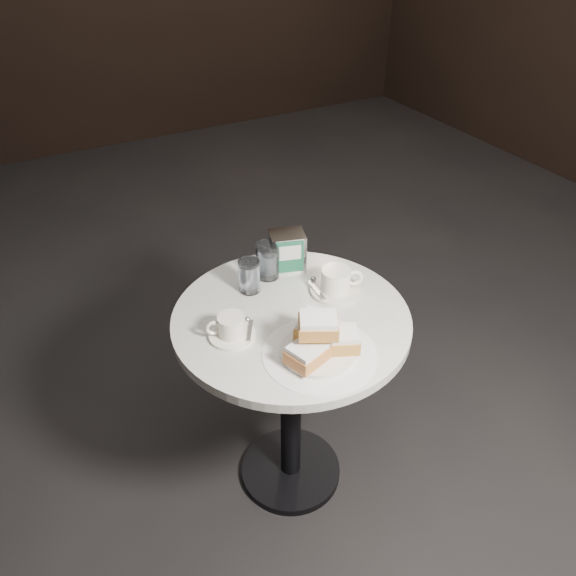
# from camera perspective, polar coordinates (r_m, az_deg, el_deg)

# --- Properties ---
(ground) EXTENTS (7.00, 7.00, 0.00)m
(ground) POSITION_cam_1_polar(r_m,az_deg,el_deg) (2.19, 0.26, -18.19)
(ground) COLOR black
(ground) RESTS_ON ground
(cafe_table) EXTENTS (0.70, 0.70, 0.74)m
(cafe_table) POSITION_cam_1_polar(r_m,az_deg,el_deg) (1.77, 0.31, -7.77)
(cafe_table) COLOR black
(cafe_table) RESTS_ON ground
(sugar_spill) EXTENTS (0.36, 0.36, 0.00)m
(sugar_spill) POSITION_cam_1_polar(r_m,az_deg,el_deg) (1.52, 3.24, -6.68)
(sugar_spill) COLOR white
(sugar_spill) RESTS_ON cafe_table
(beignet_plate) EXTENTS (0.23, 0.20, 0.13)m
(beignet_plate) POSITION_cam_1_polar(r_m,az_deg,el_deg) (1.48, 3.20, -5.30)
(beignet_plate) COLOR silver
(beignet_plate) RESTS_ON cafe_table
(coffee_cup_left) EXTENTS (0.16, 0.16, 0.07)m
(coffee_cup_left) POSITION_cam_1_polar(r_m,az_deg,el_deg) (1.56, -5.79, -4.06)
(coffee_cup_left) COLOR white
(coffee_cup_left) RESTS_ON cafe_table
(coffee_cup_right) EXTENTS (0.20, 0.20, 0.08)m
(coffee_cup_right) POSITION_cam_1_polar(r_m,az_deg,el_deg) (1.72, 4.92, 0.56)
(coffee_cup_right) COLOR beige
(coffee_cup_right) RESTS_ON cafe_table
(water_glass_left) EXTENTS (0.07, 0.07, 0.11)m
(water_glass_left) POSITION_cam_1_polar(r_m,az_deg,el_deg) (1.71, -3.95, 1.20)
(water_glass_left) COLOR silver
(water_glass_left) RESTS_ON cafe_table
(water_glass_right) EXTENTS (0.09, 0.09, 0.12)m
(water_glass_right) POSITION_cam_1_polar(r_m,az_deg,el_deg) (1.77, -2.09, 2.77)
(water_glass_right) COLOR silver
(water_glass_right) RESTS_ON cafe_table
(napkin_dispenser) EXTENTS (0.13, 0.12, 0.13)m
(napkin_dispenser) POSITION_cam_1_polar(r_m,az_deg,el_deg) (1.81, -0.08, 3.78)
(napkin_dispenser) COLOR silver
(napkin_dispenser) RESTS_ON cafe_table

